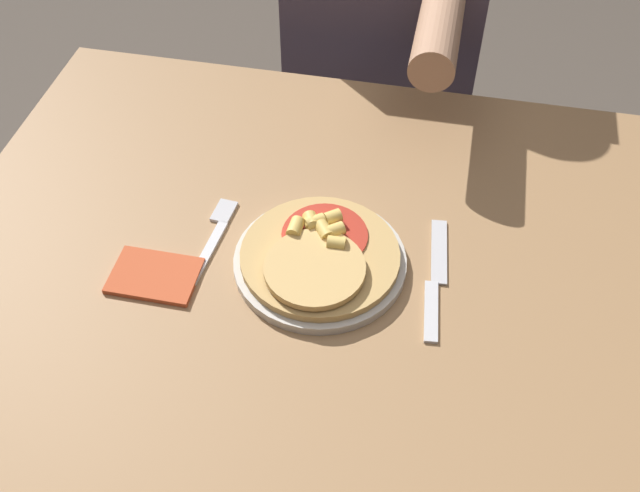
{
  "coord_description": "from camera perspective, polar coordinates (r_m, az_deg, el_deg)",
  "views": [
    {
      "loc": [
        0.13,
        -0.61,
        1.54
      ],
      "look_at": [
        -0.01,
        0.05,
        0.78
      ],
      "focal_mm": 42.0,
      "sensor_mm": 36.0,
      "label": 1
    }
  ],
  "objects": [
    {
      "name": "knife",
      "position": [
        1.04,
        8.77,
        -2.61
      ],
      "size": [
        0.03,
        0.22,
        0.0
      ],
      "color": "silver",
      "rests_on": "dining_table"
    },
    {
      "name": "pizza",
      "position": [
        1.02,
        -0.06,
        -0.69
      ],
      "size": [
        0.22,
        0.22,
        0.04
      ],
      "color": "tan",
      "rests_on": "plate"
    },
    {
      "name": "person_diner",
      "position": [
        1.58,
        5.04,
        16.0
      ],
      "size": [
        0.38,
        0.52,
        1.21
      ],
      "color": "#2D2D38",
      "rests_on": "ground_plane"
    },
    {
      "name": "fork",
      "position": [
        1.09,
        -8.09,
        0.72
      ],
      "size": [
        0.03,
        0.18,
        0.0
      ],
      "color": "silver",
      "rests_on": "dining_table"
    },
    {
      "name": "dining_table",
      "position": [
        1.1,
        -0.21,
        -7.02
      ],
      "size": [
        1.12,
        0.97,
        0.74
      ],
      "color": "#9E754C",
      "rests_on": "ground_plane"
    },
    {
      "name": "plate",
      "position": [
        1.04,
        0.0,
        -1.21
      ],
      "size": [
        0.24,
        0.24,
        0.01
      ],
      "color": "beige",
      "rests_on": "dining_table"
    },
    {
      "name": "napkin",
      "position": [
        1.05,
        -12.48,
        -2.23
      ],
      "size": [
        0.12,
        0.08,
        0.01
      ],
      "color": "#C6512D",
      "rests_on": "dining_table"
    }
  ]
}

